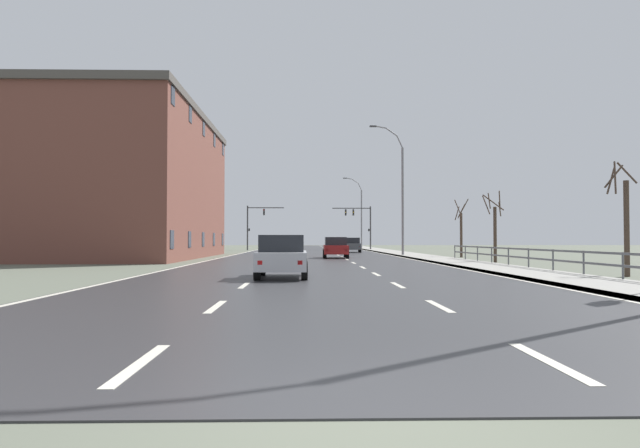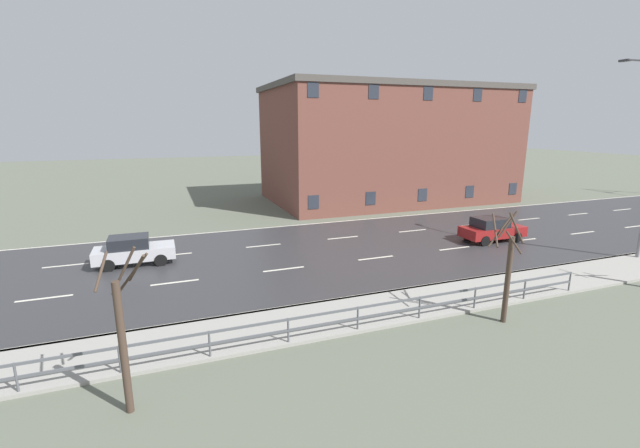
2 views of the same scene
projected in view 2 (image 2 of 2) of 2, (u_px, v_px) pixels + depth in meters
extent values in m
cube|color=#5B6051|center=(581.00, 224.00, 32.47)|extent=(160.00, 160.00, 0.12)
cube|color=beige|center=(66.00, 265.00, 22.57)|extent=(0.16, 2.20, 0.01)
cube|color=beige|center=(172.00, 255.00, 24.41)|extent=(0.16, 2.20, 0.01)
cube|color=beige|center=(263.00, 246.00, 26.25)|extent=(0.16, 2.20, 0.01)
cube|color=beige|center=(343.00, 238.00, 28.10)|extent=(0.16, 2.20, 0.01)
cube|color=beige|center=(412.00, 231.00, 29.94)|extent=(0.16, 2.20, 0.01)
cube|color=beige|center=(474.00, 225.00, 31.78)|extent=(0.16, 2.20, 0.01)
cube|color=beige|center=(529.00, 219.00, 33.62)|extent=(0.16, 2.20, 0.01)
cube|color=beige|center=(578.00, 214.00, 35.46)|extent=(0.16, 2.20, 0.01)
cube|color=beige|center=(622.00, 210.00, 37.31)|extent=(0.16, 2.20, 0.01)
cube|color=beige|center=(44.00, 298.00, 18.32)|extent=(0.16, 2.20, 0.01)
cube|color=beige|center=(175.00, 282.00, 20.16)|extent=(0.16, 2.20, 0.01)
cube|color=beige|center=(284.00, 269.00, 22.00)|extent=(0.16, 2.20, 0.01)
cube|color=beige|center=(376.00, 258.00, 23.84)|extent=(0.16, 2.20, 0.01)
cube|color=beige|center=(455.00, 248.00, 25.69)|extent=(0.16, 2.20, 0.01)
cube|color=beige|center=(523.00, 240.00, 27.53)|extent=(0.16, 2.20, 0.01)
cube|color=beige|center=(582.00, 233.00, 29.37)|extent=(0.16, 2.20, 0.01)
cube|color=beige|center=(635.00, 226.00, 31.21)|extent=(0.16, 2.20, 0.01)
cube|color=beige|center=(605.00, 199.00, 42.79)|extent=(0.16, 120.00, 0.01)
cube|color=#515459|center=(250.00, 326.00, 13.83)|extent=(0.06, 28.82, 0.08)
cube|color=#515459|center=(250.00, 337.00, 13.92)|extent=(0.06, 28.82, 0.08)
cylinder|color=#515459|center=(16.00, 379.00, 11.70)|extent=(0.07, 0.07, 1.00)
cylinder|color=#515459|center=(120.00, 361.00, 12.59)|extent=(0.07, 0.07, 1.00)
cylinder|color=#515459|center=(210.00, 345.00, 13.48)|extent=(0.07, 0.07, 1.00)
cylinder|color=#515459|center=(288.00, 332.00, 14.38)|extent=(0.07, 0.07, 1.00)
cylinder|color=#515459|center=(358.00, 320.00, 15.27)|extent=(0.07, 0.07, 1.00)
cylinder|color=#515459|center=(419.00, 309.00, 16.16)|extent=(0.07, 0.07, 1.00)
cylinder|color=#515459|center=(475.00, 299.00, 17.06)|extent=(0.07, 0.07, 1.00)
cylinder|color=#515459|center=(524.00, 290.00, 17.95)|extent=(0.07, 0.07, 1.00)
cylinder|color=#515459|center=(570.00, 282.00, 18.85)|extent=(0.07, 0.07, 1.00)
cylinder|color=slate|center=(635.00, 60.00, 23.00)|extent=(1.12, 0.11, 0.30)
cube|color=#333335|center=(625.00, 60.00, 23.49)|extent=(0.56, 0.24, 0.12)
cube|color=#B7B7BC|center=(135.00, 253.00, 22.71)|extent=(1.79, 4.11, 0.64)
cube|color=black|center=(129.00, 242.00, 22.48)|extent=(1.57, 2.01, 0.60)
cube|color=slate|center=(148.00, 241.00, 22.82)|extent=(1.40, 0.09, 0.51)
cylinder|color=black|center=(161.00, 260.00, 22.49)|extent=(0.22, 0.66, 0.66)
cylinder|color=black|center=(160.00, 252.00, 23.97)|extent=(0.22, 0.66, 0.66)
cylinder|color=black|center=(108.00, 266.00, 21.61)|extent=(0.22, 0.66, 0.66)
cylinder|color=black|center=(111.00, 257.00, 23.08)|extent=(0.22, 0.66, 0.66)
cube|color=red|center=(94.00, 253.00, 22.61)|extent=(0.16, 0.04, 0.14)
cube|color=red|center=(91.00, 260.00, 21.41)|extent=(0.16, 0.04, 0.14)
cube|color=maroon|center=(492.00, 231.00, 27.26)|extent=(1.80, 4.12, 0.64)
cube|color=black|center=(490.00, 222.00, 27.03)|extent=(1.58, 2.02, 0.60)
cube|color=slate|center=(502.00, 221.00, 27.35)|extent=(1.40, 0.10, 0.51)
cylinder|color=black|center=(517.00, 237.00, 27.01)|extent=(0.23, 0.66, 0.66)
cylinder|color=black|center=(498.00, 231.00, 28.49)|extent=(0.23, 0.66, 0.66)
cylinder|color=black|center=(485.00, 241.00, 26.17)|extent=(0.23, 0.66, 0.66)
cylinder|color=black|center=(468.00, 235.00, 27.65)|extent=(0.23, 0.66, 0.66)
cube|color=red|center=(460.00, 232.00, 27.19)|extent=(0.16, 0.04, 0.14)
cube|color=red|center=(474.00, 237.00, 25.98)|extent=(0.16, 0.04, 0.14)
cube|color=brown|center=(387.00, 146.00, 41.82)|extent=(13.12, 22.61, 10.49)
cube|color=#4C4742|center=(389.00, 89.00, 40.56)|extent=(13.38, 23.07, 0.50)
cube|color=#282D38|center=(314.00, 202.00, 33.27)|extent=(0.04, 0.90, 1.10)
cube|color=#282D38|center=(371.00, 198.00, 34.99)|extent=(0.04, 0.90, 1.10)
cube|color=#282D38|center=(423.00, 195.00, 36.72)|extent=(0.04, 0.90, 1.10)
cube|color=#282D38|center=(470.00, 192.00, 38.44)|extent=(0.04, 0.90, 1.10)
cube|color=#282D38|center=(513.00, 189.00, 40.17)|extent=(0.04, 0.90, 1.10)
cube|color=#282D38|center=(313.00, 90.00, 31.31)|extent=(0.04, 0.90, 1.10)
cube|color=#282D38|center=(374.00, 92.00, 33.03)|extent=(0.04, 0.90, 1.10)
cube|color=#282D38|center=(428.00, 93.00, 34.76)|extent=(0.04, 0.90, 1.10)
cube|color=#282D38|center=(478.00, 95.00, 36.48)|extent=(0.04, 0.90, 1.10)
cube|color=#282D38|center=(523.00, 96.00, 38.21)|extent=(0.04, 0.90, 1.10)
cylinder|color=#423328|center=(123.00, 349.00, 10.73)|extent=(0.20, 0.20, 3.65)
cylinder|color=#423328|center=(123.00, 271.00, 10.63)|extent=(0.40, 0.71, 1.34)
cylinder|color=#423328|center=(133.00, 272.00, 10.75)|extent=(0.80, 0.82, 1.20)
cylinder|color=#423328|center=(136.00, 268.00, 10.61)|extent=(1.01, 0.51, 0.97)
cylinder|color=#423328|center=(101.00, 271.00, 10.26)|extent=(0.65, 0.34, 0.87)
cylinder|color=#423328|center=(508.00, 280.00, 15.82)|extent=(0.20, 0.20, 3.39)
cylinder|color=#423328|center=(495.00, 230.00, 15.44)|extent=(1.11, 0.70, 1.03)
cylinder|color=#423328|center=(508.00, 225.00, 15.65)|extent=(0.16, 0.71, 1.01)
cylinder|color=#423328|center=(501.00, 230.00, 15.88)|extent=(0.14, 1.14, 1.21)
cylinder|color=#423328|center=(516.00, 228.00, 15.06)|extent=(0.30, 0.58, 1.15)
cylinder|color=#423328|center=(514.00, 243.00, 15.18)|extent=(0.35, 0.57, 0.87)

